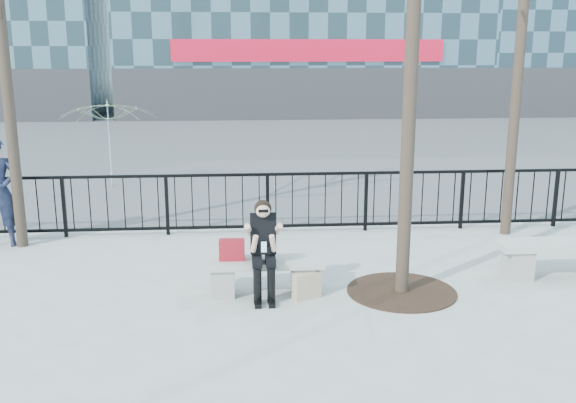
{
  "coord_description": "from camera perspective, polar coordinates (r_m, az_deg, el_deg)",
  "views": [
    {
      "loc": [
        -0.3,
        -8.26,
        3.26
      ],
      "look_at": [
        0.4,
        0.8,
        1.1
      ],
      "focal_mm": 40.0,
      "sensor_mm": 36.0,
      "label": 1
    }
  ],
  "objects": [
    {
      "name": "seated_woman",
      "position": [
        8.51,
        -2.19,
        -4.36
      ],
      "size": [
        0.5,
        0.64,
        1.34
      ],
      "color": "black",
      "rests_on": "ground"
    },
    {
      "name": "vendor_umbrella",
      "position": [
        15.98,
        -15.54,
        4.94
      ],
      "size": [
        2.85,
        2.89,
        2.1
      ],
      "primitive_type": "imported",
      "rotation": [
        0.0,
        0.0,
        0.29
      ],
      "color": "#EAF737",
      "rests_on": "ground"
    },
    {
      "name": "bench_second",
      "position": [
        10.22,
        22.87,
        -4.39
      ],
      "size": [
        1.81,
        0.5,
        0.54
      ],
      "rotation": [
        0.0,
        0.0,
        -0.01
      ],
      "color": "gray",
      "rests_on": "ground"
    },
    {
      "name": "shopping_bag",
      "position": [
        8.66,
        1.67,
        -7.47
      ],
      "size": [
        0.41,
        0.29,
        0.36
      ],
      "primitive_type": "cube",
      "rotation": [
        0.0,
        0.0,
        0.43
      ],
      "color": "#CBBB8F",
      "rests_on": "ground"
    },
    {
      "name": "street_surface",
      "position": [
        23.49,
        -3.67,
        5.4
      ],
      "size": [
        60.0,
        23.0,
        0.01
      ],
      "primitive_type": "cube",
      "color": "#474747",
      "rests_on": "ground"
    },
    {
      "name": "handbag",
      "position": [
        8.69,
        -5.01,
        -4.3
      ],
      "size": [
        0.35,
        0.17,
        0.28
      ],
      "primitive_type": "cube",
      "rotation": [
        0.0,
        0.0,
        -0.03
      ],
      "color": "maroon",
      "rests_on": "bench_main"
    },
    {
      "name": "ground",
      "position": [
        8.89,
        -2.2,
        -8.17
      ],
      "size": [
        120.0,
        120.0,
        0.0
      ],
      "primitive_type": "plane",
      "color": "gray",
      "rests_on": "ground"
    },
    {
      "name": "tree_grate",
      "position": [
        9.05,
        10.05,
        -7.87
      ],
      "size": [
        1.5,
        1.5,
        0.02
      ],
      "primitive_type": "cylinder",
      "color": "black",
      "rests_on": "ground"
    },
    {
      "name": "bench_main",
      "position": [
        8.78,
        -2.21,
        -6.34
      ],
      "size": [
        1.65,
        0.46,
        0.49
      ],
      "color": "gray",
      "rests_on": "ground"
    },
    {
      "name": "railing",
      "position": [
        11.58,
        -2.82,
        -0.15
      ],
      "size": [
        14.0,
        0.06,
        1.1
      ],
      "color": "black",
      "rests_on": "ground"
    }
  ]
}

